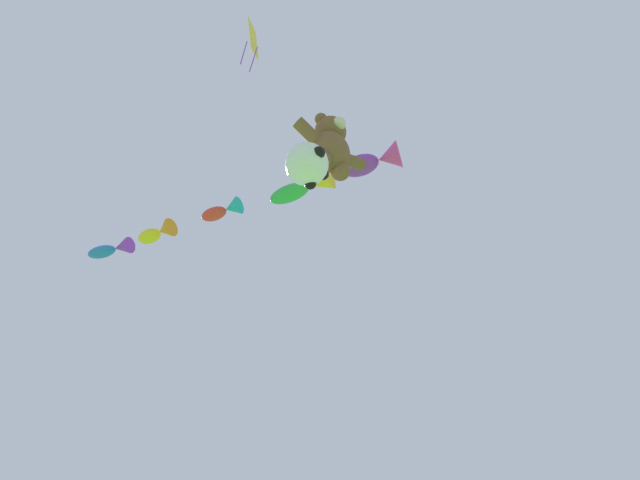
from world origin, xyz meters
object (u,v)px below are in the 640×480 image
Objects in this scene: soccer_ball_kite at (307,165)px; fish_kite_violet at (374,161)px; fish_kite_goldfin at (157,233)px; fish_kite_cobalt at (112,249)px; teddy_bear_kite at (331,145)px; fish_kite_crimson at (223,211)px; diamond_kite at (253,42)px; fish_kite_emerald at (304,188)px.

soccer_ball_kite is 4.82m from fish_kite_violet.
fish_kite_goldfin is (-4.72, 6.41, -1.14)m from fish_kite_violet.
fish_kite_cobalt is at bearing 122.41° from fish_kite_violet.
teddy_bear_kite is at bearing -70.39° from fish_kite_cobalt.
soccer_ball_kite is 0.53× the size of fish_kite_violet.
diamond_kite is (-1.89, -4.66, 2.71)m from fish_kite_crimson.
diamond_kite is at bearing -93.03° from fish_kite_goldfin.
soccer_ball_kite is at bearing -75.15° from fish_kite_cobalt.
diamond_kite is at bearing -179.34° from fish_kite_violet.
teddy_bear_kite is 3.30m from fish_kite_emerald.
fish_kite_emerald is (1.82, 2.81, 3.36)m from soccer_ball_kite.
teddy_bear_kite is 3.00m from fish_kite_violet.
fish_kite_emerald is at bearing 57.01° from soccer_ball_kite.
fish_kite_violet is at bearing 0.66° from diamond_kite.
fish_kite_cobalt reaches higher than fish_kite_goldfin.
teddy_bear_kite is 7.36m from fish_kite_goldfin.
teddy_bear_kite is at bearing -167.46° from fish_kite_violet.
diamond_kite reaches higher than fish_kite_violet.
fish_kite_emerald reaches higher than teddy_bear_kite.
diamond_kite is (-0.34, -6.46, 3.33)m from fish_kite_goldfin.
fish_kite_crimson is at bearing -49.48° from fish_kite_goldfin.
diamond_kite is at bearing 170.56° from teddy_bear_kite.
fish_kite_emerald reaches higher than fish_kite_goldfin.
fish_kite_violet is at bearing -55.39° from fish_kite_crimson.
fish_kite_emerald is at bearing 121.30° from fish_kite_violet.
soccer_ball_kite is at bearing -16.36° from diamond_kite.
fish_kite_violet is 0.73× the size of diamond_kite.
teddy_bear_kite is 10.14m from fish_kite_cobalt.
fish_kite_goldfin is 7.28m from diamond_kite.
fish_kite_cobalt is (-2.54, 9.58, 3.03)m from soccer_ball_kite.
fish_kite_goldfin is at bearing 130.52° from fish_kite_crimson.
teddy_bear_kite reaches higher than fish_kite_goldfin.
fish_kite_emerald is 4.98m from diamond_kite.
fish_kite_crimson is 5.71m from diamond_kite.
diamond_kite is (-5.06, -0.06, 2.18)m from fish_kite_violet.
fish_kite_goldfin is 0.53× the size of diamond_kite.
fish_kite_crimson is 0.55× the size of diamond_kite.
teddy_bear_kite is 4.90m from diamond_kite.
fish_kite_cobalt is (-3.38, 9.48, 1.28)m from teddy_bear_kite.
teddy_bear_kite is at bearing -80.45° from fish_kite_crimson.
fish_kite_crimson reaches higher than soccer_ball_kite.
fish_kite_goldfin is (-3.39, 4.22, -0.91)m from fish_kite_emerald.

